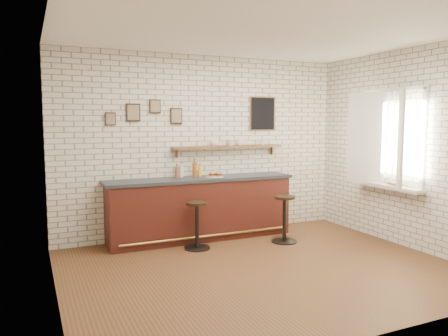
{
  "coord_description": "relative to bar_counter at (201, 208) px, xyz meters",
  "views": [
    {
      "loc": [
        -2.73,
        -4.83,
        1.9
      ],
      "look_at": [
        -0.14,
        0.9,
        1.24
      ],
      "focal_mm": 35.0,
      "sensor_mm": 36.0,
      "label": 1
    }
  ],
  "objects": [
    {
      "name": "book_lower",
      "position": [
        2.57,
        -1.51,
        0.43
      ],
      "size": [
        0.2,
        0.24,
        0.02
      ],
      "primitive_type": "imported",
      "rotation": [
        0.0,
        0.0,
        -0.17
      ],
      "color": "tan",
      "rests_on": "window_sill"
    },
    {
      "name": "ground",
      "position": [
        0.19,
        -1.7,
        -0.51
      ],
      "size": [
        5.0,
        5.0,
        0.0
      ],
      "primitive_type": "plane",
      "color": "brown",
      "rests_on": "ground"
    },
    {
      "name": "bar_counter",
      "position": [
        0.0,
        0.0,
        0.0
      ],
      "size": [
        3.1,
        0.65,
        1.01
      ],
      "color": "#4B1B14",
      "rests_on": "ground"
    },
    {
      "name": "bar_stool_left",
      "position": [
        -0.26,
        -0.5,
        -0.13
      ],
      "size": [
        0.4,
        0.4,
        0.71
      ],
      "color": "black",
      "rests_on": "ground"
    },
    {
      "name": "shelf_cup_b",
      "position": [
        0.64,
        0.2,
        1.04
      ],
      "size": [
        0.16,
        0.16,
        0.1
      ],
      "primitive_type": "imported",
      "rotation": [
        0.0,
        0.0,
        0.85
      ],
      "color": "white",
      "rests_on": "wall_shelf"
    },
    {
      "name": "wall_shelf",
      "position": [
        0.59,
        0.2,
        0.97
      ],
      "size": [
        2.0,
        0.18,
        0.18
      ],
      "color": "brown",
      "rests_on": "ground"
    },
    {
      "name": "ciabatta_sandwich",
      "position": [
        0.24,
        -0.03,
        0.55
      ],
      "size": [
        0.25,
        0.18,
        0.07
      ],
      "color": "#B38249",
      "rests_on": "sandwich_plate"
    },
    {
      "name": "casement_window",
      "position": [
        2.55,
        -1.4,
        1.14
      ],
      "size": [
        0.4,
        1.3,
        1.56
      ],
      "color": "white",
      "rests_on": "ground"
    },
    {
      "name": "shelf_cup_d",
      "position": [
        1.26,
        0.2,
        1.04
      ],
      "size": [
        0.09,
        0.09,
        0.08
      ],
      "primitive_type": "imported",
      "rotation": [
        0.0,
        0.0,
        -0.01
      ],
      "color": "white",
      "rests_on": "wall_shelf"
    },
    {
      "name": "bitters_bottle_brown",
      "position": [
        -0.35,
        0.16,
        0.59
      ],
      "size": [
        0.07,
        0.07,
        0.22
      ],
      "color": "brown",
      "rests_on": "bar_counter"
    },
    {
      "name": "shelf_cup_a",
      "position": [
        0.33,
        0.2,
        1.05
      ],
      "size": [
        0.14,
        0.14,
        0.11
      ],
      "primitive_type": "imported",
      "rotation": [
        0.0,
        0.0,
        0.05
      ],
      "color": "white",
      "rests_on": "wall_shelf"
    },
    {
      "name": "bitters_bottle_white",
      "position": [
        -0.28,
        0.16,
        0.6
      ],
      "size": [
        0.06,
        0.06,
        0.24
      ],
      "color": "silver",
      "rests_on": "bar_counter"
    },
    {
      "name": "potato_chips",
      "position": [
        0.22,
        -0.04,
        0.52
      ],
      "size": [
        0.26,
        0.17,
        0.0
      ],
      "color": "gold",
      "rests_on": "sandwich_plate"
    },
    {
      "name": "bar_stool_right",
      "position": [
        1.14,
        -0.73,
        -0.11
      ],
      "size": [
        0.41,
        0.41,
        0.74
      ],
      "color": "black",
      "rests_on": "ground"
    },
    {
      "name": "window_sill",
      "position": [
        2.59,
        -1.4,
        0.39
      ],
      "size": [
        0.2,
        1.35,
        0.06
      ],
      "color": "white",
      "rests_on": "ground"
    },
    {
      "name": "book_upper",
      "position": [
        2.57,
        -1.51,
        0.45
      ],
      "size": [
        0.17,
        0.22,
        0.02
      ],
      "primitive_type": "imported",
      "rotation": [
        0.0,
        0.0,
        -0.08
      ],
      "color": "tan",
      "rests_on": "book_lower"
    },
    {
      "name": "condiment_bottle_yellow",
      "position": [
        0.05,
        0.16,
        0.59
      ],
      "size": [
        0.06,
        0.06,
        0.2
      ],
      "color": "gold",
      "rests_on": "bar_counter"
    },
    {
      "name": "back_wall_decor",
      "position": [
        0.41,
        0.28,
        1.54
      ],
      "size": [
        2.96,
        0.02,
        0.56
      ],
      "color": "black",
      "rests_on": "ground"
    },
    {
      "name": "bitters_bottle_amber",
      "position": [
        -0.05,
        0.16,
        0.62
      ],
      "size": [
        0.07,
        0.07,
        0.3
      ],
      "color": "#9E4E19",
      "rests_on": "bar_counter"
    },
    {
      "name": "sandwich_plate",
      "position": [
        0.23,
        -0.03,
        0.51
      ],
      "size": [
        0.28,
        0.28,
        0.01
      ],
      "primitive_type": "cylinder",
      "color": "white",
      "rests_on": "bar_counter"
    },
    {
      "name": "shelf_cup_c",
      "position": [
        0.81,
        0.2,
        1.05
      ],
      "size": [
        0.19,
        0.19,
        0.11
      ],
      "primitive_type": "imported",
      "rotation": [
        0.0,
        0.0,
        0.99
      ],
      "color": "white",
      "rests_on": "wall_shelf"
    }
  ]
}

